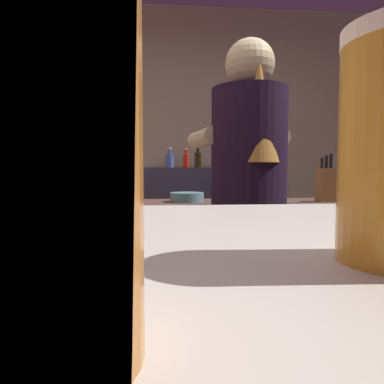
{
  "coord_description": "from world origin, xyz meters",
  "views": [
    {
      "loc": [
        -0.16,
        -1.37,
        1.12
      ],
      "look_at": [
        -0.11,
        -0.75,
        1.08
      ],
      "focal_mm": 33.22,
      "sensor_mm": 36.0,
      "label": 1
    }
  ],
  "objects_px": {
    "bartender": "(249,200)",
    "bottle_soy": "(186,160)",
    "chefs_knife": "(279,202)",
    "pint_glass_far": "(17,152)",
    "bottle_vinegar": "(170,160)",
    "mixing_bowl": "(187,197)",
    "knife_block": "(326,184)",
    "bottle_hot_sauce": "(198,159)"
  },
  "relations": [
    {
      "from": "bartender",
      "to": "bottle_soy",
      "type": "relative_size",
      "value": 9.64
    },
    {
      "from": "bartender",
      "to": "chefs_knife",
      "type": "bearing_deg",
      "value": -43.52
    },
    {
      "from": "chefs_knife",
      "to": "bottle_soy",
      "type": "bearing_deg",
      "value": 119.94
    },
    {
      "from": "pint_glass_far",
      "to": "bottle_vinegar",
      "type": "height_order",
      "value": "bottle_vinegar"
    },
    {
      "from": "bartender",
      "to": "pint_glass_far",
      "type": "distance_m",
      "value": 1.54
    },
    {
      "from": "mixing_bowl",
      "to": "chefs_knife",
      "type": "relative_size",
      "value": 0.84
    },
    {
      "from": "knife_block",
      "to": "bottle_soy",
      "type": "distance_m",
      "value": 1.46
    },
    {
      "from": "mixing_bowl",
      "to": "pint_glass_far",
      "type": "relative_size",
      "value": 1.53
    },
    {
      "from": "chefs_knife",
      "to": "bottle_hot_sauce",
      "type": "xyz_separation_m",
      "value": [
        -0.33,
        1.23,
        0.28
      ]
    },
    {
      "from": "bottle_soy",
      "to": "knife_block",
      "type": "bearing_deg",
      "value": -58.99
    },
    {
      "from": "bottle_soy",
      "to": "bartender",
      "type": "bearing_deg",
      "value": -84.66
    },
    {
      "from": "bartender",
      "to": "pint_glass_far",
      "type": "relative_size",
      "value": 12.93
    },
    {
      "from": "pint_glass_far",
      "to": "bottle_hot_sauce",
      "type": "distance_m",
      "value": 3.12
    },
    {
      "from": "pint_glass_far",
      "to": "bartender",
      "type": "bearing_deg",
      "value": 72.99
    },
    {
      "from": "knife_block",
      "to": "chefs_knife",
      "type": "distance_m",
      "value": 0.33
    },
    {
      "from": "knife_block",
      "to": "bottle_hot_sauce",
      "type": "xyz_separation_m",
      "value": [
        -0.64,
        1.17,
        0.18
      ]
    },
    {
      "from": "bottle_vinegar",
      "to": "bottle_hot_sauce",
      "type": "bearing_deg",
      "value": -33.75
    },
    {
      "from": "knife_block",
      "to": "bottle_vinegar",
      "type": "height_order",
      "value": "bottle_vinegar"
    },
    {
      "from": "mixing_bowl",
      "to": "bottle_vinegar",
      "type": "bearing_deg",
      "value": 92.94
    },
    {
      "from": "knife_block",
      "to": "pint_glass_far",
      "type": "relative_size",
      "value": 2.19
    },
    {
      "from": "knife_block",
      "to": "bottle_hot_sauce",
      "type": "height_order",
      "value": "bottle_hot_sauce"
    },
    {
      "from": "bartender",
      "to": "knife_block",
      "type": "bearing_deg",
      "value": -60.79
    },
    {
      "from": "chefs_knife",
      "to": "mixing_bowl",
      "type": "bearing_deg",
      "value": 177.83
    },
    {
      "from": "bartender",
      "to": "bottle_soy",
      "type": "height_order",
      "value": "bartender"
    },
    {
      "from": "bottle_soy",
      "to": "bottle_hot_sauce",
      "type": "bearing_deg",
      "value": -34.55
    },
    {
      "from": "chefs_knife",
      "to": "bottle_vinegar",
      "type": "bearing_deg",
      "value": 124.07
    },
    {
      "from": "mixing_bowl",
      "to": "bottle_soy",
      "type": "xyz_separation_m",
      "value": [
        0.08,
        1.18,
        0.25
      ]
    },
    {
      "from": "knife_block",
      "to": "mixing_bowl",
      "type": "xyz_separation_m",
      "value": [
        -0.83,
        0.07,
        -0.08
      ]
    },
    {
      "from": "mixing_bowl",
      "to": "bartender",
      "type": "bearing_deg",
      "value": -65.47
    },
    {
      "from": "mixing_bowl",
      "to": "bottle_vinegar",
      "type": "distance_m",
      "value": 1.3
    },
    {
      "from": "bottle_vinegar",
      "to": "bottle_soy",
      "type": "bearing_deg",
      "value": -33.17
    },
    {
      "from": "bartender",
      "to": "mixing_bowl",
      "type": "xyz_separation_m",
      "value": [
        -0.24,
        0.53,
        -0.03
      ]
    },
    {
      "from": "mixing_bowl",
      "to": "bottle_hot_sauce",
      "type": "xyz_separation_m",
      "value": [
        0.19,
        1.1,
        0.26
      ]
    },
    {
      "from": "bartender",
      "to": "bottle_vinegar",
      "type": "height_order",
      "value": "bartender"
    },
    {
      "from": "bottle_hot_sauce",
      "to": "pint_glass_far",
      "type": "bearing_deg",
      "value": -97.22
    },
    {
      "from": "chefs_knife",
      "to": "pint_glass_far",
      "type": "xyz_separation_m",
      "value": [
        -0.73,
        -1.87,
        0.2
      ]
    },
    {
      "from": "mixing_bowl",
      "to": "bottle_vinegar",
      "type": "height_order",
      "value": "bottle_vinegar"
    },
    {
      "from": "knife_block",
      "to": "mixing_bowl",
      "type": "distance_m",
      "value": 0.84
    },
    {
      "from": "knife_block",
      "to": "bottle_vinegar",
      "type": "xyz_separation_m",
      "value": [
        -0.9,
        1.34,
        0.17
      ]
    },
    {
      "from": "bartender",
      "to": "bottle_vinegar",
      "type": "distance_m",
      "value": 1.84
    },
    {
      "from": "knife_block",
      "to": "chefs_knife",
      "type": "relative_size",
      "value": 1.2
    },
    {
      "from": "chefs_knife",
      "to": "bottle_hot_sauce",
      "type": "bearing_deg",
      "value": 116.52
    }
  ]
}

